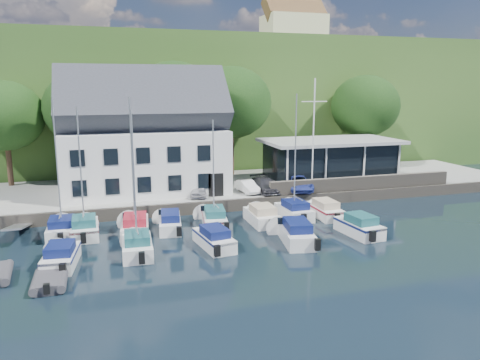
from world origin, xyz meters
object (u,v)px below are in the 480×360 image
Objects in this scene: boat_r1_0 at (58,176)px; boat_r2_1 at (134,185)px; car_silver at (198,189)px; boat_r2_2 at (214,237)px; boat_r2_4 at (359,224)px; car_blue at (298,182)px; boat_r1_2 at (133,173)px; boat_r1_3 at (170,220)px; boat_r1_5 at (262,214)px; flagpole at (313,136)px; car_dgrey at (265,185)px; boat_r1_4 at (213,170)px; harbor_building at (144,143)px; boat_r2_0 at (61,254)px; boat_r2_3 at (296,231)px; car_white at (247,186)px; boat_r1_6 at (295,163)px; boat_r1_1 at (81,174)px; dinghy_1 at (50,279)px; boat_r1_7 at (324,208)px; club_pavilion at (330,160)px.

boat_r2_1 is (4.72, -5.08, 0.15)m from boat_r1_0.
car_silver is 12.14m from boat_r2_1.
boat_r2_2 is 10.38m from boat_r2_4.
boat_r1_2 reaches higher than car_blue.
boat_r1_3 is 1.09× the size of boat_r1_5.
flagpole is 9.78m from boat_r1_5.
flagpole is at bearing 78.70° from boat_r2_4.
car_dgrey is 0.51× the size of boat_r1_4.
boat_r2_0 is (-6.30, -14.18, -4.66)m from harbor_building.
boat_r1_2 is 1.35× the size of boat_r2_3.
car_white is 0.37× the size of boat_r1_6.
boat_r1_1 reaches higher than dinghy_1.
flagpole reaches higher than car_silver.
boat_r1_7 is (9.03, -5.74, -0.88)m from car_silver.
boat_r2_1 is 1.56× the size of boat_r2_2.
car_silver is 0.40× the size of boat_r1_0.
boat_r1_1 reaches higher than boat_r1_0.
car_dgrey reaches higher than dinghy_1.
boat_r2_1 is at bearing 172.13° from boat_r2_4.
car_blue is at bearing 9.86° from car_silver.
boat_r2_4 is at bearing -14.96° from boat_r1_3.
car_blue is 13.48m from boat_r1_3.
boat_r1_1 is 1.01× the size of boat_r2_1.
boat_r1_2 reaches higher than boat_r1_7.
boat_r1_4 is 5.02m from boat_r1_5.
car_silver is at bearing 26.55° from boat_r1_0.
boat_r2_1 is at bearing 35.69° from dinghy_1.
boat_r1_4 is 2.75× the size of dinghy_1.
boat_r1_4 is at bearing 177.61° from boat_r1_7.
car_white is at bearing 99.71° from boat_r2_3.
car_silver is at bearing 122.06° from boat_r2_3.
boat_r1_4 reaches higher than boat_r1_3.
flagpole is at bearing -21.48° from car_blue.
boat_r1_1 is at bearing -153.04° from car_blue.
car_dgrey is 0.75× the size of boat_r2_2.
boat_r2_1 is (-6.00, -10.17, 2.84)m from car_silver.
boat_r1_6 reaches higher than boat_r2_1.
boat_r1_1 is 5.67m from boat_r2_1.
boat_r2_0 is (-24.30, -13.68, -2.36)m from club_pavilion.
club_pavilion reaches higher than boat_r2_0.
car_white is (4.42, 0.12, -0.04)m from car_silver.
boat_r2_1 reaches higher than car_blue.
car_dgrey is at bearing -174.25° from car_blue.
car_silver is at bearing -170.85° from car_blue.
car_blue is 5.52m from boat_r1_7.
boat_r1_4 is (-13.85, -8.32, 1.12)m from club_pavilion.
flagpole reaches higher than car_white.
car_white is 12.26m from boat_r1_2.
club_pavilion is 10.21m from boat_r1_7.
car_blue is at bearing 14.78° from boat_r1_1.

